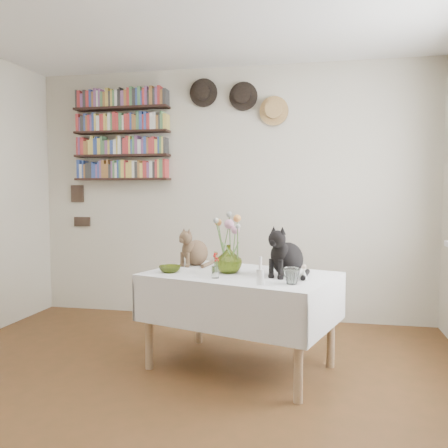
% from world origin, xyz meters
% --- Properties ---
extents(room, '(4.08, 4.58, 2.58)m').
position_xyz_m(room, '(0.00, 0.00, 1.25)').
color(room, brown).
rests_on(room, ground).
extents(dining_table, '(1.48, 1.18, 0.69)m').
position_xyz_m(dining_table, '(0.35, 0.88, 0.52)').
color(dining_table, white).
rests_on(dining_table, room).
extents(tabby_cat, '(0.31, 0.33, 0.30)m').
position_xyz_m(tabby_cat, '(-0.06, 1.19, 0.84)').
color(tabby_cat, brown).
rests_on(tabby_cat, dining_table).
extents(black_cat, '(0.36, 0.38, 0.36)m').
position_xyz_m(black_cat, '(0.69, 0.85, 0.87)').
color(black_cat, black).
rests_on(black_cat, dining_table).
extents(flower_vase, '(0.25, 0.25, 0.20)m').
position_xyz_m(flower_vase, '(0.27, 0.88, 0.79)').
color(flower_vase, '#99B039').
rests_on(flower_vase, dining_table).
extents(green_bowl, '(0.21, 0.21, 0.05)m').
position_xyz_m(green_bowl, '(-0.15, 0.81, 0.72)').
color(green_bowl, '#99B039').
rests_on(green_bowl, dining_table).
extents(drinking_glass, '(0.13, 0.13, 0.10)m').
position_xyz_m(drinking_glass, '(0.73, 0.56, 0.74)').
color(drinking_glass, white).
rests_on(drinking_glass, dining_table).
extents(candlestick, '(0.05, 0.05, 0.18)m').
position_xyz_m(candlestick, '(0.54, 0.51, 0.75)').
color(candlestick, white).
rests_on(candlestick, dining_table).
extents(berry_jar, '(0.05, 0.05, 0.20)m').
position_xyz_m(berry_jar, '(0.21, 0.67, 0.78)').
color(berry_jar, white).
rests_on(berry_jar, dining_table).
extents(porcelain_figurine, '(0.05, 0.05, 0.10)m').
position_xyz_m(porcelain_figurine, '(0.80, 0.71, 0.74)').
color(porcelain_figurine, white).
rests_on(porcelain_figurine, dining_table).
extents(flower_bouquet, '(0.17, 0.13, 0.39)m').
position_xyz_m(flower_bouquet, '(0.27, 0.89, 1.03)').
color(flower_bouquet, '#4C7233').
rests_on(flower_bouquet, flower_vase).
extents(bookshelf_unit, '(1.00, 0.16, 0.91)m').
position_xyz_m(bookshelf_unit, '(-1.10, 2.16, 1.84)').
color(bookshelf_unit, black).
rests_on(bookshelf_unit, room).
extents(wall_hats, '(0.98, 0.09, 0.48)m').
position_xyz_m(wall_hats, '(0.12, 2.19, 2.17)').
color(wall_hats, black).
rests_on(wall_hats, room).
extents(wall_art_plaques, '(0.21, 0.02, 0.44)m').
position_xyz_m(wall_art_plaques, '(-1.63, 2.23, 1.12)').
color(wall_art_plaques, '#38281E').
rests_on(wall_art_plaques, room).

